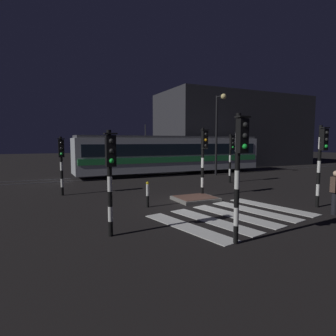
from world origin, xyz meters
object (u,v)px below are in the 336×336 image
Objects in this scene: traffic_light_corner_near_right at (322,154)px; pedestrian_waiting_at_kerb at (335,192)px; traffic_light_corner_near_left at (110,167)px; street_lamp_trackside_right at (218,124)px; traffic_light_kerb_mid_left at (240,159)px; traffic_light_corner_far_left at (61,157)px; bollard_island_edge at (148,194)px; tram at (172,154)px; traffic_light_median_centre at (204,152)px; traffic_light_corner_far_right at (231,151)px.

traffic_light_corner_near_right is 2.04× the size of pedestrian_waiting_at_kerb.
street_lamp_trackside_right is at bearing 43.98° from traffic_light_corner_near_left.
traffic_light_kerb_mid_left is at bearing -35.15° from traffic_light_corner_near_left.
traffic_light_corner_near_left is (-2.98, 2.10, -0.28)m from traffic_light_kerb_mid_left.
traffic_light_corner_near_right is 12.23m from traffic_light_corner_far_left.
traffic_light_kerb_mid_left is at bearing -83.25° from bollard_island_edge.
bollard_island_edge is at bearing 154.25° from traffic_light_corner_near_right.
tram is at bearing 91.13° from traffic_light_corner_near_right.
traffic_light_corner_near_left reaches higher than traffic_light_corner_far_left.
pedestrian_waiting_at_kerb is at bearing -61.92° from traffic_light_median_centre.
traffic_light_corner_near_right is at bearing 18.78° from traffic_light_kerb_mid_left.
tram is (9.38, 6.13, -0.27)m from traffic_light_corner_far_left.
traffic_light_corner_near_right is 1.11× the size of traffic_light_corner_near_left.
traffic_light_corner_far_right reaches higher than pedestrian_waiting_at_kerb.
traffic_light_median_centre is 1.11× the size of traffic_light_corner_near_left.
traffic_light_corner_far_right is (7.13, 9.59, -0.18)m from traffic_light_kerb_mid_left.
traffic_light_corner_near_left reaches higher than bollard_island_edge.
traffic_light_corner_near_right reaches higher than traffic_light_median_centre.
traffic_light_kerb_mid_left is 16.70m from tram.
traffic_light_corner_near_left is (0.69, -7.45, 0.06)m from traffic_light_corner_far_left.
traffic_light_kerb_mid_left is at bearing -123.16° from street_lamp_trackside_right.
traffic_light_corner_far_right reaches higher than traffic_light_corner_far_left.
pedestrian_waiting_at_kerb is 1.54× the size of bollard_island_edge.
traffic_light_median_centre reaches higher than traffic_light_corner_near_left.
traffic_light_corner_near_left reaches higher than pedestrian_waiting_at_kerb.
traffic_light_corner_far_right is 9.04m from bollard_island_edge.
bollard_island_edge is at bearing 145.06° from pedestrian_waiting_at_kerb.
traffic_light_corner_far_right reaches higher than traffic_light_corner_near_left.
traffic_light_kerb_mid_left reaches higher than pedestrian_waiting_at_kerb.
street_lamp_trackside_right is 4.52m from tram.
pedestrian_waiting_at_kerb is (-1.68, -8.61, -1.30)m from traffic_light_corner_far_right.
traffic_light_corner_near_left is at bearing -122.61° from tram.
traffic_light_corner_near_left is 0.48× the size of street_lamp_trackside_right.
street_lamp_trackside_right reaches higher than traffic_light_kerb_mid_left.
tram is 14.73m from pedestrian_waiting_at_kerb.
bollard_island_edge is (3.05, -4.33, -1.46)m from traffic_light_corner_far_left.
traffic_light_median_centre is at bearing 118.08° from pedestrian_waiting_at_kerb.
tram reaches higher than traffic_light_corner_near_left.
pedestrian_waiting_at_kerb is (5.45, 0.98, -1.48)m from traffic_light_kerb_mid_left.
tram is (5.71, 15.68, -0.61)m from traffic_light_kerb_mid_left.
tram reaches higher than traffic_light_corner_near_right.
traffic_light_kerb_mid_left is 3.65m from traffic_light_corner_near_left.
traffic_light_corner_far_right is at bearing 0.19° from traffic_light_corner_far_left.
street_lamp_trackside_right is at bearing 17.41° from traffic_light_corner_far_left.
tram reaches higher than bollard_island_edge.
traffic_light_kerb_mid_left is 11.95m from traffic_light_corner_far_right.
traffic_light_median_centre is at bearing 14.51° from bollard_island_edge.
traffic_light_kerb_mid_left is at bearing -69.01° from traffic_light_corner_far_left.
traffic_light_corner_near_left is 4.20m from bollard_island_edge.
traffic_light_corner_near_right is 5.20m from traffic_light_median_centre.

